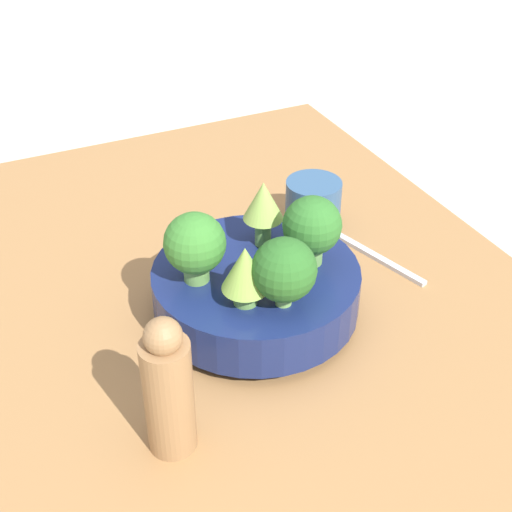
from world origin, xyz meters
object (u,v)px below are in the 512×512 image
Objects in this scene: bowl at (256,290)px; fork at (368,252)px; pepper_mill at (168,389)px; cup at (313,206)px.

bowl reaches higher than fork.
pepper_mill is 0.84× the size of fork.
cup is at bearing 23.35° from fork.
fork is (-0.09, -0.04, -0.04)m from cup.
cup is at bearing -47.66° from bowl.
pepper_mill reaches higher than bowl.
pepper_mill is at bearing 132.24° from cup.
pepper_mill is (-0.15, 0.16, 0.04)m from bowl.
pepper_mill is at bearing 132.13° from bowl.
cup reaches higher than bowl.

